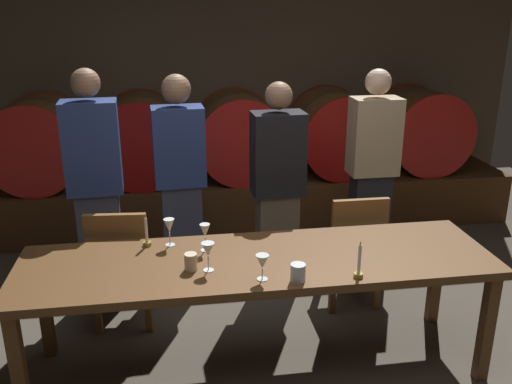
# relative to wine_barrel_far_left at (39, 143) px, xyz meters

# --- Properties ---
(ground_plane) EXTENTS (7.83, 7.83, 0.00)m
(ground_plane) POSITION_rel_wine_barrel_far_left_xyz_m (1.89, -2.54, -0.91)
(ground_plane) COLOR #4C443A
(back_wall) EXTENTS (6.02, 0.24, 2.81)m
(back_wall) POSITION_rel_wine_barrel_far_left_xyz_m (1.89, 0.55, 0.50)
(back_wall) COLOR brown
(back_wall) RESTS_ON ground
(barrel_shelf) EXTENTS (5.42, 0.90, 0.50)m
(barrel_shelf) POSITION_rel_wine_barrel_far_left_xyz_m (1.89, 0.00, -0.66)
(barrel_shelf) COLOR #4C2D16
(barrel_shelf) RESTS_ON ground
(wine_barrel_far_left) EXTENTS (0.84, 0.79, 0.84)m
(wine_barrel_far_left) POSITION_rel_wine_barrel_far_left_xyz_m (0.00, 0.00, 0.00)
(wine_barrel_far_left) COLOR brown
(wine_barrel_far_left) RESTS_ON barrel_shelf
(wine_barrel_left) EXTENTS (0.84, 0.79, 0.84)m
(wine_barrel_left) POSITION_rel_wine_barrel_far_left_xyz_m (0.93, 0.00, 0.00)
(wine_barrel_left) COLOR brown
(wine_barrel_left) RESTS_ON barrel_shelf
(wine_barrel_center) EXTENTS (0.84, 0.79, 0.84)m
(wine_barrel_center) POSITION_rel_wine_barrel_far_left_xyz_m (1.88, 0.00, 0.00)
(wine_barrel_center) COLOR brown
(wine_barrel_center) RESTS_ON barrel_shelf
(wine_barrel_right) EXTENTS (0.84, 0.79, 0.84)m
(wine_barrel_right) POSITION_rel_wine_barrel_far_left_xyz_m (2.86, 0.00, 0.00)
(wine_barrel_right) COLOR brown
(wine_barrel_right) RESTS_ON barrel_shelf
(wine_barrel_far_right) EXTENTS (0.84, 0.79, 0.84)m
(wine_barrel_far_right) POSITION_rel_wine_barrel_far_left_xyz_m (3.76, 0.00, 0.00)
(wine_barrel_far_right) COLOR #513319
(wine_barrel_far_right) RESTS_ON barrel_shelf
(dining_table) EXTENTS (2.78, 0.77, 0.74)m
(dining_table) POSITION_rel_wine_barrel_far_left_xyz_m (1.70, -2.39, -0.23)
(dining_table) COLOR brown
(dining_table) RESTS_ON ground
(chair_left) EXTENTS (0.43, 0.43, 0.88)m
(chair_left) POSITION_rel_wine_barrel_far_left_xyz_m (0.85, -1.79, -0.42)
(chair_left) COLOR brown
(chair_left) RESTS_ON ground
(chair_right) EXTENTS (0.40, 0.40, 0.88)m
(chair_right) POSITION_rel_wine_barrel_far_left_xyz_m (2.50, -1.76, -0.42)
(chair_right) COLOR brown
(chair_right) RESTS_ON ground
(guest_far_left) EXTENTS (0.39, 0.26, 1.75)m
(guest_far_left) POSITION_rel_wine_barrel_far_left_xyz_m (0.68, -1.42, -0.01)
(guest_far_left) COLOR #33384C
(guest_far_left) RESTS_ON ground
(guest_center_left) EXTENTS (0.39, 0.26, 1.67)m
(guest_center_left) POSITION_rel_wine_barrel_far_left_xyz_m (1.28, -1.23, -0.05)
(guest_center_left) COLOR #33384C
(guest_center_left) RESTS_ON ground
(guest_center_right) EXTENTS (0.39, 0.26, 1.63)m
(guest_center_right) POSITION_rel_wine_barrel_far_left_xyz_m (2.00, -1.44, -0.08)
(guest_center_right) COLOR brown
(guest_center_right) RESTS_ON ground
(guest_far_right) EXTENTS (0.38, 0.24, 1.68)m
(guest_far_right) POSITION_rel_wine_barrel_far_left_xyz_m (2.81, -1.21, -0.05)
(guest_far_right) COLOR black
(guest_far_right) RESTS_ON ground
(candle_left) EXTENTS (0.05, 0.05, 0.21)m
(candle_left) POSITION_rel_wine_barrel_far_left_xyz_m (1.05, -2.11, -0.11)
(candle_left) COLOR olive
(candle_left) RESTS_ON dining_table
(candle_right) EXTENTS (0.05, 0.05, 0.22)m
(candle_right) POSITION_rel_wine_barrel_far_left_xyz_m (2.20, -2.70, -0.11)
(candle_right) COLOR olive
(candle_right) RESTS_ON dining_table
(wine_glass_far_left) EXTENTS (0.07, 0.07, 0.17)m
(wine_glass_far_left) POSITION_rel_wine_barrel_far_left_xyz_m (1.19, -2.12, -0.04)
(wine_glass_far_left) COLOR white
(wine_glass_far_left) RESTS_ON dining_table
(wine_glass_center_left) EXTENTS (0.07, 0.07, 0.17)m
(wine_glass_center_left) POSITION_rel_wine_barrel_far_left_xyz_m (1.40, -2.50, -0.04)
(wine_glass_center_left) COLOR white
(wine_glass_center_left) RESTS_ON dining_table
(wine_glass_center_right) EXTENTS (0.06, 0.06, 0.17)m
(wine_glass_center_right) POSITION_rel_wine_barrel_far_left_xyz_m (1.40, -2.23, -0.04)
(wine_glass_center_right) COLOR white
(wine_glass_center_right) RESTS_ON dining_table
(wine_glass_far_right) EXTENTS (0.07, 0.07, 0.15)m
(wine_glass_far_right) POSITION_rel_wine_barrel_far_left_xyz_m (1.68, -2.64, -0.07)
(wine_glass_far_right) COLOR silver
(wine_glass_far_right) RESTS_ON dining_table
(cup_left) EXTENTS (0.07, 0.07, 0.10)m
(cup_left) POSITION_rel_wine_barrel_far_left_xyz_m (1.31, -2.47, -0.12)
(cup_left) COLOR beige
(cup_left) RESTS_ON dining_table
(cup_right) EXTENTS (0.08, 0.08, 0.10)m
(cup_right) POSITION_rel_wine_barrel_far_left_xyz_m (1.87, -2.69, -0.12)
(cup_right) COLOR silver
(cup_right) RESTS_ON dining_table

